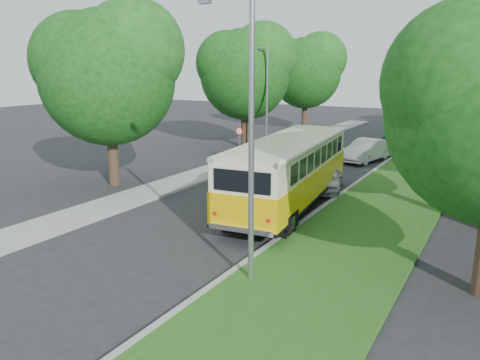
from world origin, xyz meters
The scene contains 13 objects.
ground centered at (0.00, 0.00, 0.00)m, with size 120.00×120.00×0.00m, color #252527.
curb centered at (3.60, 5.00, 0.07)m, with size 0.20×70.00×0.15m, color gray.
grass_verge centered at (5.95, 5.00, 0.07)m, with size 4.50×70.00×0.13m, color #2B5316.
sidewalk centered at (-4.80, 5.00, 0.06)m, with size 2.20×70.00×0.12m, color gray.
treeline centered at (3.15, 17.99, 5.93)m, with size 24.27×41.91×9.46m.
lamppost_near centered at (4.21, -2.50, 4.37)m, with size 1.71×0.16×8.00m.
lamppost_far centered at (-4.70, 16.00, 4.12)m, with size 1.71×0.16×7.50m.
warning_sign centered at (-4.50, 11.98, 1.71)m, with size 0.56×0.10×2.50m.
vintage_bus centered at (2.17, 4.84, 1.56)m, with size 2.71×10.53×3.13m, color yellow, non-canonical shape.
car_silver centered at (2.54, 8.63, 0.68)m, with size 1.59×3.96×1.35m, color silver.
car_white centered at (2.25, 17.09, 0.73)m, with size 1.55×4.44×1.46m, color silver.
car_blue centered at (3.00, 21.41, 0.68)m, with size 1.91×4.69×1.36m, color navy.
car_grey centered at (2.66, 29.08, 0.65)m, with size 2.16×4.68×1.30m, color #5B5D63.
Camera 1 is at (10.30, -13.48, 6.04)m, focal length 35.00 mm.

